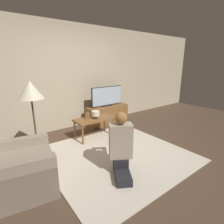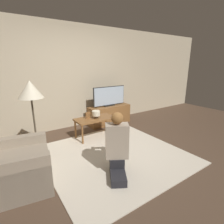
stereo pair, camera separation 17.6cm
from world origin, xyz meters
The scene contains 11 objects.
ground_plane centered at (0.00, 0.00, 0.00)m, with size 10.00×10.00×0.00m, color brown.
wall_back centered at (0.00, 1.93, 1.30)m, with size 10.00×0.06×2.60m.
rug centered at (0.00, 0.00, 0.01)m, with size 2.40×2.35×0.02m.
tv_stand centered at (0.89, 1.52, 0.26)m, with size 1.19×0.38×0.52m.
tv centered at (0.89, 1.52, 0.79)m, with size 0.97×0.08×0.53m.
coffee_table centered at (0.11, 0.92, 0.41)m, with size 0.89×0.45×0.46m.
floor_lamp centered at (-1.18, 0.78, 1.17)m, with size 0.41×0.41×1.38m.
armchair centered at (-1.63, 0.05, 0.31)m, with size 0.96×0.97×0.97m.
person_kneeling centered at (-0.28, -0.46, 0.48)m, with size 0.62×0.82×0.96m.
picture_frame centered at (-0.04, 0.98, 0.54)m, with size 0.11×0.01×0.15m.
table_lamp centered at (0.12, 0.90, 0.56)m, with size 0.18×0.18×0.17m.
Camera 2 is at (-1.68, -2.39, 1.65)m, focal length 28.00 mm.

